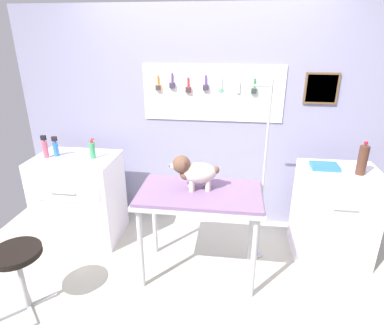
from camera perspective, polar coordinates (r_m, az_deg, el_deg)
ground at (r=2.89m, az=-0.86°, el=-22.73°), size 4.40×4.00×0.04m
rear_wall_panel at (r=3.44m, az=2.26°, el=7.41°), size 4.00×0.11×2.30m
grooming_table at (r=2.68m, az=1.36°, el=-6.80°), size 1.03×0.59×0.81m
grooming_arm at (r=2.95m, az=12.31°, el=-3.75°), size 0.30×0.11×1.64m
dog at (r=2.61m, az=0.32°, el=-1.58°), size 0.41×0.24×0.30m
counter_left at (r=3.53m, az=-19.26°, el=-5.89°), size 0.80×0.58×0.89m
cabinet_right at (r=3.32m, az=23.79°, el=-8.32°), size 0.68×0.54×0.89m
stool at (r=2.79m, az=-28.56°, el=-15.09°), size 0.36×0.36×0.55m
pump_bottle_white at (r=3.25m, az=-17.26°, el=2.12°), size 0.06×0.05×0.20m
spray_bottle_tall at (r=3.43m, az=-23.05°, el=2.41°), size 0.05×0.05×0.20m
spray_bottle_short at (r=3.43m, az=-24.62°, el=2.34°), size 0.05×0.05×0.22m
soda_bottle at (r=3.07m, az=28.04°, el=0.51°), size 0.08×0.08×0.29m
supply_tray at (r=3.12m, az=22.47°, el=-0.63°), size 0.24×0.18×0.04m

